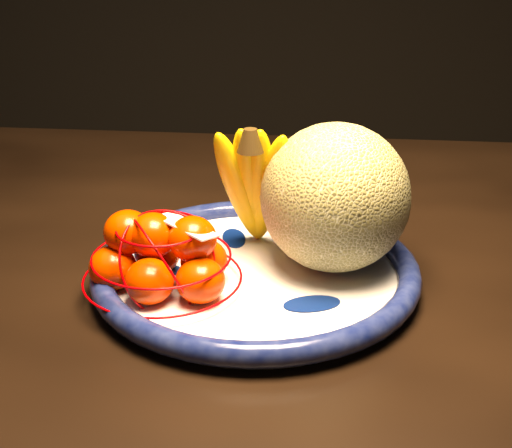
{
  "coord_description": "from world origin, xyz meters",
  "views": [
    {
      "loc": [
        0.4,
        -0.78,
        1.15
      ],
      "look_at": [
        0.37,
        -0.04,
        0.82
      ],
      "focal_mm": 50.0,
      "sensor_mm": 36.0,
      "label": 1
    }
  ],
  "objects_px": {
    "dining_table": "(72,275)",
    "cantaloupe": "(335,198)",
    "banana_bunch": "(255,181)",
    "fruit_bowl": "(256,271)",
    "mandarin_bag": "(162,257)"
  },
  "relations": [
    {
      "from": "mandarin_bag",
      "to": "banana_bunch",
      "type": "bearing_deg",
      "value": 45.96
    },
    {
      "from": "dining_table",
      "to": "cantaloupe",
      "type": "relative_size",
      "value": 9.16
    },
    {
      "from": "dining_table",
      "to": "banana_bunch",
      "type": "bearing_deg",
      "value": -17.14
    },
    {
      "from": "banana_bunch",
      "to": "dining_table",
      "type": "bearing_deg",
      "value": 164.95
    },
    {
      "from": "cantaloupe",
      "to": "mandarin_bag",
      "type": "distance_m",
      "value": 0.2
    },
    {
      "from": "cantaloupe",
      "to": "banana_bunch",
      "type": "xyz_separation_m",
      "value": [
        -0.09,
        0.04,
        0.0
      ]
    },
    {
      "from": "cantaloupe",
      "to": "mandarin_bag",
      "type": "height_order",
      "value": "cantaloupe"
    },
    {
      "from": "banana_bunch",
      "to": "mandarin_bag",
      "type": "xyz_separation_m",
      "value": [
        -0.1,
        -0.1,
        -0.05
      ]
    },
    {
      "from": "fruit_bowl",
      "to": "cantaloupe",
      "type": "relative_size",
      "value": 2.22
    },
    {
      "from": "dining_table",
      "to": "fruit_bowl",
      "type": "height_order",
      "value": "fruit_bowl"
    },
    {
      "from": "dining_table",
      "to": "mandarin_bag",
      "type": "xyz_separation_m",
      "value": [
        0.17,
        -0.2,
        0.13
      ]
    },
    {
      "from": "cantaloupe",
      "to": "banana_bunch",
      "type": "bearing_deg",
      "value": 157.44
    },
    {
      "from": "cantaloupe",
      "to": "fruit_bowl",
      "type": "bearing_deg",
      "value": -166.89
    },
    {
      "from": "banana_bunch",
      "to": "mandarin_bag",
      "type": "relative_size",
      "value": 0.77
    },
    {
      "from": "fruit_bowl",
      "to": "banana_bunch",
      "type": "distance_m",
      "value": 0.11
    }
  ]
}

